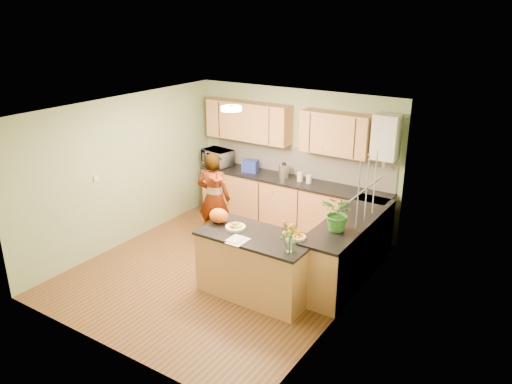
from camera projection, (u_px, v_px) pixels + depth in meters
The scene contains 28 objects.
floor at pixel (223, 270), 7.72m from camera, with size 4.50×4.50×0.00m, color #543318.
ceiling at pixel (219, 109), 6.85m from camera, with size 4.00×4.50×0.02m, color silver.
wall_back at pixel (295, 158), 9.06m from camera, with size 4.00×0.02×2.50m, color #8A9F72.
wall_front at pixel (99, 254), 5.51m from camera, with size 4.00×0.02×2.50m, color #8A9F72.
wall_left at pixel (124, 171), 8.30m from camera, with size 0.02×4.50×2.50m, color #8A9F72.
wall_right at pixel (348, 225), 6.26m from camera, with size 0.02×4.50×2.50m, color #8A9F72.
back_counter at pixel (291, 204), 9.04m from camera, with size 3.64×0.62×0.94m.
right_counter at pixel (349, 249), 7.36m from camera, with size 0.62×2.24×0.94m.
splashback at pixel (299, 161), 9.01m from camera, with size 3.60×0.02×0.52m, color white.
upper_cabinets at pixel (282, 126), 8.80m from camera, with size 3.20×0.34×0.70m.
boiler at pixel (386, 137), 7.84m from camera, with size 0.40×0.30×0.86m.
window_right at pixel (367, 188), 6.64m from camera, with size 0.01×1.30×1.05m.
light_switch at pixel (96, 178), 7.81m from camera, with size 0.02×0.09×0.09m, color silver.
ceiling_lamp at pixel (231, 108), 7.10m from camera, with size 0.30×0.30×0.07m.
peninsula_island at pixel (257, 264), 6.93m from camera, with size 1.59×0.82×0.91m.
fruit_dish at pixel (236, 226), 6.93m from camera, with size 0.28×0.28×0.10m.
orange_bowl at pixel (298, 237), 6.59m from camera, with size 0.21×0.21×0.12m.
flower_vase at pixel (289, 230), 6.22m from camera, with size 0.24×0.24×0.44m.
orange_bag at pixel (219, 216), 7.12m from camera, with size 0.28×0.24×0.21m, color orange.
papers at pixel (238, 241), 6.58m from camera, with size 0.22×0.30×0.01m, color silver.
violinist at pixel (214, 198), 8.41m from camera, with size 0.58×0.38×1.59m, color #DAAE85.
violin at pixel (215, 177), 7.97m from camera, with size 0.67×0.27×0.13m, color #590C05, non-canonical shape.
microwave at pixel (218, 157), 9.62m from camera, with size 0.56×0.38×0.31m, color silver.
blue_box at pixel (250, 166), 9.25m from camera, with size 0.28×0.21×0.23m, color navy.
kettle at pixel (284, 170), 8.93m from camera, with size 0.18×0.18×0.33m.
jar_cream at pixel (300, 177), 8.75m from camera, with size 0.11×0.11×0.16m, color #F7E8C5.
jar_white at pixel (309, 179), 8.65m from camera, with size 0.10×0.10×0.15m, color silver.
potted_plant at pixel (339, 213), 6.74m from camera, with size 0.46×0.40×0.51m, color #347928.
Camera 1 is at (4.14, -5.44, 3.81)m, focal length 35.00 mm.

